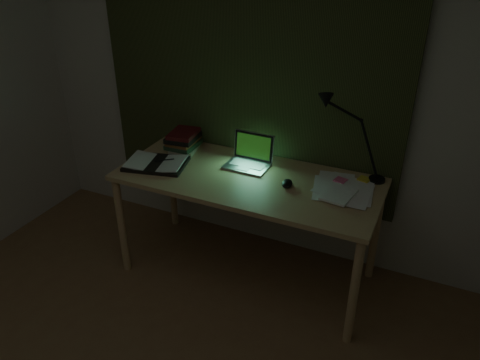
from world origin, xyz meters
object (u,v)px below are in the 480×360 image
(laptop, at_px, (247,153))
(desk_lamp, at_px, (383,141))
(open_textbook, at_px, (156,163))
(desk, at_px, (247,227))
(book_stack, at_px, (183,140))
(loose_papers, at_px, (331,192))

(laptop, bearing_deg, desk_lamp, 12.44)
(open_textbook, height_order, desk_lamp, desk_lamp)
(desk, xyz_separation_m, open_textbook, (-0.64, -0.10, 0.41))
(open_textbook, bearing_deg, book_stack, 68.81)
(desk_lamp, bearing_deg, book_stack, -166.54)
(book_stack, relative_size, loose_papers, 0.60)
(open_textbook, relative_size, loose_papers, 1.02)
(laptop, xyz_separation_m, loose_papers, (0.61, -0.11, -0.09))
(desk_lamp, bearing_deg, laptop, -159.71)
(desk_lamp, bearing_deg, open_textbook, -155.16)
(loose_papers, bearing_deg, laptop, 169.81)
(book_stack, xyz_separation_m, loose_papers, (1.14, -0.17, -0.07))
(laptop, xyz_separation_m, book_stack, (-0.53, 0.06, -0.03))
(laptop, bearing_deg, loose_papers, -9.16)
(desk, distance_m, open_textbook, 0.76)
(laptop, height_order, loose_papers, laptop)
(open_textbook, relative_size, book_stack, 1.71)
(desk, distance_m, desk_lamp, 1.06)
(open_textbook, distance_m, desk_lamp, 1.49)
(desk_lamp, bearing_deg, loose_papers, -120.36)
(desk_lamp, bearing_deg, desk, -149.87)
(desk, relative_size, laptop, 5.26)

